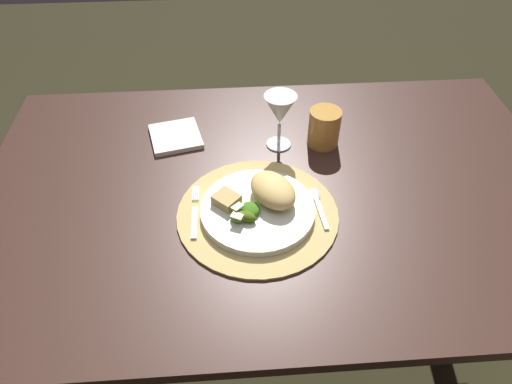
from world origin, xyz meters
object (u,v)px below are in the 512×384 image
(dining_table, at_px, (274,226))
(amber_tumbler, at_px, (324,128))
(wine_glass, at_px, (280,111))
(fork, at_px, (195,214))
(napkin, at_px, (176,136))
(spoon, at_px, (317,201))
(dinner_plate, at_px, (258,210))

(dining_table, distance_m, amber_tumbler, 0.28)
(dining_table, distance_m, wine_glass, 0.29)
(fork, xyz_separation_m, wine_glass, (0.21, 0.24, 0.09))
(napkin, bearing_deg, dining_table, -39.66)
(dining_table, height_order, spoon, spoon)
(dining_table, bearing_deg, fork, -155.22)
(dining_table, relative_size, fork, 8.72)
(spoon, xyz_separation_m, napkin, (-0.33, 0.26, -0.00))
(napkin, xyz_separation_m, wine_glass, (0.26, -0.05, 0.10))
(dining_table, relative_size, amber_tumbler, 14.31)
(fork, height_order, wine_glass, wine_glass)
(dinner_plate, distance_m, spoon, 0.14)
(dining_table, relative_size, spoon, 10.66)
(napkin, distance_m, amber_tumbler, 0.38)
(spoon, height_order, wine_glass, wine_glass)
(spoon, relative_size, amber_tumbler, 1.34)
(spoon, xyz_separation_m, wine_glass, (-0.06, 0.22, 0.09))
(spoon, relative_size, napkin, 1.01)
(dinner_plate, bearing_deg, amber_tumbler, 52.60)
(dining_table, height_order, fork, fork)
(dining_table, bearing_deg, dinner_plate, -118.53)
(dinner_plate, bearing_deg, napkin, 123.82)
(napkin, distance_m, wine_glass, 0.28)
(napkin, bearing_deg, fork, -78.72)
(dinner_plate, bearing_deg, wine_glass, 73.53)
(wine_glass, relative_size, amber_tumbler, 1.51)
(dinner_plate, xyz_separation_m, fork, (-0.14, 0.00, -0.01))
(dining_table, xyz_separation_m, amber_tumbler, (0.14, 0.15, 0.19))
(fork, bearing_deg, napkin, 101.28)
(napkin, xyz_separation_m, amber_tumbler, (0.38, -0.05, 0.04))
(napkin, height_order, wine_glass, wine_glass)
(dining_table, height_order, wine_glass, wine_glass)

